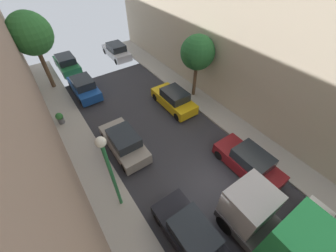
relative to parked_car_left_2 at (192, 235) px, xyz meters
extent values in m
plane|color=#2D2D33|center=(2.70, 0.98, -0.72)|extent=(32.00, 32.00, 0.00)
cube|color=#A8A399|center=(-2.30, 0.98, -0.64)|extent=(2.00, 44.00, 0.15)
cube|color=#A8A399|center=(7.70, 0.98, -0.64)|extent=(2.00, 44.00, 0.15)
cube|color=black|center=(0.00, 0.04, -0.17)|extent=(1.76, 4.20, 0.76)
cube|color=#1E2328|center=(0.00, -0.11, 0.53)|extent=(1.56, 2.10, 0.64)
cylinder|color=black|center=(-0.78, 1.59, -0.40)|extent=(0.22, 0.64, 0.64)
cylinder|color=black|center=(0.78, 1.59, -0.40)|extent=(0.22, 0.64, 0.64)
cube|color=gray|center=(0.00, 6.91, -0.17)|extent=(1.76, 4.20, 0.76)
cube|color=#1E2328|center=(0.00, 6.76, 0.53)|extent=(1.56, 2.10, 0.64)
cylinder|color=black|center=(-0.78, 8.46, -0.40)|extent=(0.22, 0.64, 0.64)
cylinder|color=black|center=(0.78, 8.46, -0.40)|extent=(0.22, 0.64, 0.64)
cylinder|color=black|center=(-0.78, 5.36, -0.40)|extent=(0.22, 0.64, 0.64)
cylinder|color=black|center=(0.78, 5.36, -0.40)|extent=(0.22, 0.64, 0.64)
cube|color=#194799|center=(0.00, 14.76, -0.17)|extent=(1.76, 4.20, 0.76)
cube|color=#1E2328|center=(0.00, 14.61, 0.53)|extent=(1.56, 2.10, 0.64)
cylinder|color=black|center=(-0.78, 16.31, -0.40)|extent=(0.22, 0.64, 0.64)
cylinder|color=black|center=(0.78, 16.31, -0.40)|extent=(0.22, 0.64, 0.64)
cylinder|color=black|center=(-0.78, 13.21, -0.40)|extent=(0.22, 0.64, 0.64)
cylinder|color=black|center=(0.78, 13.21, -0.40)|extent=(0.22, 0.64, 0.64)
cube|color=#1E6638|center=(0.00, 19.96, -0.17)|extent=(1.76, 4.20, 0.76)
cube|color=#1E2328|center=(0.00, 19.81, 0.53)|extent=(1.56, 2.10, 0.64)
cylinder|color=black|center=(-0.78, 21.51, -0.40)|extent=(0.22, 0.64, 0.64)
cylinder|color=black|center=(0.78, 21.51, -0.40)|extent=(0.22, 0.64, 0.64)
cylinder|color=black|center=(-0.78, 18.41, -0.40)|extent=(0.22, 0.64, 0.64)
cylinder|color=black|center=(0.78, 18.41, -0.40)|extent=(0.22, 0.64, 0.64)
cylinder|color=black|center=(4.62, -2.65, -0.40)|extent=(0.22, 0.64, 0.64)
cylinder|color=black|center=(6.18, -2.65, -0.40)|extent=(0.22, 0.64, 0.64)
cube|color=maroon|center=(5.40, 1.21, -0.17)|extent=(1.76, 4.20, 0.76)
cube|color=#1E2328|center=(5.40, 1.06, 0.53)|extent=(1.56, 2.10, 0.64)
cylinder|color=black|center=(4.62, 2.76, -0.40)|extent=(0.22, 0.64, 0.64)
cylinder|color=black|center=(6.18, 2.76, -0.40)|extent=(0.22, 0.64, 0.64)
cylinder|color=black|center=(4.62, -0.34, -0.40)|extent=(0.22, 0.64, 0.64)
cylinder|color=black|center=(6.18, -0.34, -0.40)|extent=(0.22, 0.64, 0.64)
cube|color=gold|center=(5.40, 8.80, -0.17)|extent=(1.76, 4.20, 0.76)
cube|color=#1E2328|center=(5.40, 8.65, 0.53)|extent=(1.56, 2.10, 0.64)
cylinder|color=black|center=(4.62, 10.35, -0.40)|extent=(0.22, 0.64, 0.64)
cylinder|color=black|center=(6.18, 10.35, -0.40)|extent=(0.22, 0.64, 0.64)
cylinder|color=black|center=(4.62, 7.25, -0.40)|extent=(0.22, 0.64, 0.64)
cylinder|color=black|center=(6.18, 7.25, -0.40)|extent=(0.22, 0.64, 0.64)
cube|color=silver|center=(5.40, 19.73, -0.17)|extent=(1.76, 4.20, 0.76)
cube|color=#1E2328|center=(5.40, 19.58, 0.53)|extent=(1.56, 2.10, 0.64)
cylinder|color=black|center=(4.62, 21.28, -0.40)|extent=(0.22, 0.64, 0.64)
cylinder|color=black|center=(6.18, 21.28, -0.40)|extent=(0.22, 0.64, 0.64)
cylinder|color=black|center=(4.62, 18.18, -0.40)|extent=(0.22, 0.64, 0.64)
cylinder|color=black|center=(6.18, 18.18, -0.40)|extent=(0.22, 0.64, 0.64)
cube|color=#B7B7BC|center=(2.70, -0.71, 1.11)|extent=(2.10, 1.80, 1.70)
cylinder|color=black|center=(1.72, -0.51, -0.24)|extent=(0.30, 0.96, 0.96)
cylinder|color=black|center=(3.68, -0.51, -0.24)|extent=(0.30, 0.96, 0.96)
cylinder|color=brown|center=(-2.07, 17.39, 1.19)|extent=(0.35, 0.35, 3.52)
sphere|color=#2D7233|center=(-2.07, 17.39, 4.17)|extent=(3.27, 3.27, 3.27)
cylinder|color=brown|center=(7.71, 9.01, 0.85)|extent=(0.28, 0.28, 2.83)
sphere|color=#23602D|center=(7.71, 9.01, 3.25)|extent=(2.63, 2.63, 2.63)
cylinder|color=slate|center=(-2.80, 11.87, -0.36)|extent=(0.45, 0.45, 0.42)
sphere|color=#2D7233|center=(-2.80, 11.87, 0.06)|extent=(0.52, 0.52, 0.52)
cylinder|color=#26723F|center=(-1.90, 3.56, 1.78)|extent=(0.16, 0.16, 4.69)
sphere|color=white|center=(-1.90, 3.56, 4.35)|extent=(0.44, 0.44, 0.44)
camera|label=1|loc=(-2.77, -2.07, 10.16)|focal=22.13mm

